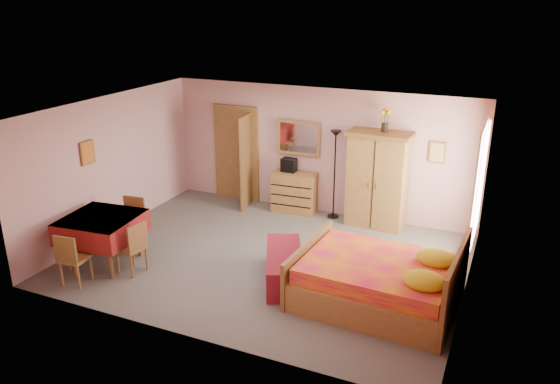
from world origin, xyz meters
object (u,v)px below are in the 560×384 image
at_px(stereo, 289,165).
at_px(wardrobe, 377,180).
at_px(bed, 378,269).
at_px(chair_south, 75,258).
at_px(wall_mirror, 299,138).
at_px(chair_north, 130,224).
at_px(bench, 284,267).
at_px(chair_east, 131,247).
at_px(chest_of_drawers, 294,192).
at_px(chair_west, 73,233).
at_px(floor_lamp, 334,175).
at_px(sunflower_vase, 385,120).
at_px(dining_table, 103,240).

bearing_deg(stereo, wardrobe, -2.93).
relative_size(bed, chair_south, 2.67).
bearing_deg(chair_south, wall_mirror, 60.02).
distance_m(bed, chair_north, 4.51).
bearing_deg(chair_south, bench, 19.38).
bearing_deg(chair_east, chest_of_drawers, -12.55).
distance_m(bed, chair_south, 4.69).
bearing_deg(chair_east, chair_west, 95.25).
relative_size(wall_mirror, wardrobe, 0.49).
height_order(chest_of_drawers, chair_west, chest_of_drawers).
bearing_deg(floor_lamp, bench, -87.29).
xyz_separation_m(chair_south, chair_east, (0.57, 0.66, 0.01)).
distance_m(chest_of_drawers, sunflower_vase, 2.48).
xyz_separation_m(sunflower_vase, chair_east, (-3.23, -3.56, -1.68)).
bearing_deg(sunflower_vase, wardrobe, -140.72).
xyz_separation_m(wall_mirror, sunflower_vase, (1.81, -0.19, 0.58)).
height_order(stereo, sunflower_vase, sunflower_vase).
height_order(dining_table, chair_north, chair_north).
bearing_deg(sunflower_vase, stereo, 178.73).
height_order(wall_mirror, chair_west, wall_mirror).
distance_m(wall_mirror, chair_east, 4.17).
distance_m(bench, chair_south, 3.29).
distance_m(dining_table, chair_east, 0.62).
bearing_deg(chair_east, chair_south, 148.48).
bearing_deg(bench, wardrobe, 74.75).
relative_size(wall_mirror, chair_south, 1.06).
bearing_deg(bed, chest_of_drawers, 134.41).
bearing_deg(chair_west, wardrobe, 108.81).
bearing_deg(chair_north, chair_west, 34.66).
distance_m(bench, chair_north, 3.01).
xyz_separation_m(wardrobe, chair_south, (-3.73, -4.17, -0.51)).
bearing_deg(wardrobe, chest_of_drawers, -178.63).
relative_size(sunflower_vase, chair_south, 0.53).
bearing_deg(chair_south, chest_of_drawers, 58.96).
bearing_deg(bench, chest_of_drawers, 109.38).
bearing_deg(chair_north, dining_table, 81.38).
bearing_deg(chair_east, sunflower_vase, -32.95).
distance_m(stereo, sunflower_vase, 2.27).
relative_size(floor_lamp, sunflower_vase, 3.98).
distance_m(sunflower_vase, bed, 3.33).
distance_m(dining_table, chair_south, 0.72).
xyz_separation_m(wall_mirror, chair_south, (-1.99, -4.42, -1.11)).
bearing_deg(floor_lamp, bed, -60.22).
bearing_deg(chest_of_drawers, chair_south, -119.40).
distance_m(bench, chair_east, 2.52).
height_order(chest_of_drawers, wall_mirror, wall_mirror).
relative_size(chair_south, chair_north, 0.95).
bearing_deg(floor_lamp, chair_north, -135.19).
xyz_separation_m(wall_mirror, stereo, (-0.15, -0.15, -0.56)).
distance_m(wall_mirror, wardrobe, 1.86).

